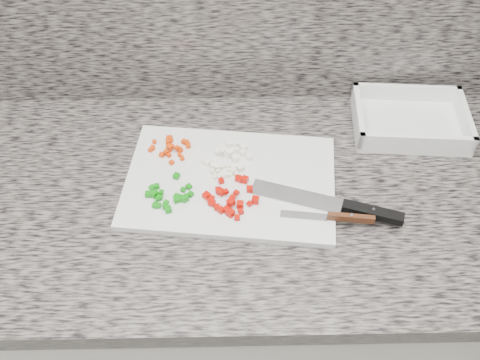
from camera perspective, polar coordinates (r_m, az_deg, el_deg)
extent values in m
cube|color=silver|center=(1.49, -0.25, -12.76)|extent=(3.92, 0.62, 0.86)
cube|color=#645E58|center=(1.11, -0.33, -1.68)|extent=(3.96, 0.64, 0.04)
cube|color=silver|center=(1.10, -1.06, -0.16)|extent=(0.46, 0.33, 0.01)
cube|color=red|center=(1.18, -7.60, 4.39)|extent=(0.01, 0.01, 0.01)
cube|color=red|center=(1.15, -8.34, 2.68)|extent=(0.01, 0.01, 0.01)
cube|color=red|center=(1.19, -7.46, 4.56)|extent=(0.01, 0.01, 0.01)
cube|color=red|center=(1.14, -6.20, 2.32)|extent=(0.01, 0.01, 0.01)
cube|color=red|center=(1.16, -7.55, 3.27)|extent=(0.01, 0.01, 0.01)
cube|color=red|center=(1.16, -6.42, 3.21)|extent=(0.01, 0.01, 0.01)
cube|color=red|center=(1.15, -6.75, 3.43)|extent=(0.01, 0.01, 0.01)
cube|color=red|center=(1.17, -5.64, 3.96)|extent=(0.01, 0.01, 0.01)
cube|color=red|center=(1.17, -9.30, 3.43)|extent=(0.01, 0.01, 0.01)
cube|color=red|center=(1.16, -7.32, 3.57)|extent=(0.01, 0.01, 0.01)
cube|color=red|center=(1.13, -7.31, 1.87)|extent=(0.01, 0.01, 0.01)
cube|color=red|center=(1.16, -5.53, 3.67)|extent=(0.01, 0.01, 0.01)
cube|color=red|center=(1.15, -6.46, 2.71)|extent=(0.01, 0.01, 0.01)
cube|color=red|center=(1.18, -7.70, 4.05)|extent=(0.01, 0.01, 0.01)
cube|color=red|center=(1.15, -7.60, 2.65)|extent=(0.01, 0.01, 0.01)
cube|color=red|center=(1.17, -9.53, 3.19)|extent=(0.01, 0.01, 0.01)
cube|color=red|center=(1.18, -7.41, 4.21)|extent=(0.01, 0.01, 0.01)
cube|color=red|center=(1.15, -7.90, 3.01)|extent=(0.01, 0.01, 0.01)
cube|color=red|center=(1.18, -9.12, 4.07)|extent=(0.01, 0.01, 0.01)
cube|color=red|center=(1.15, -7.54, 3.49)|extent=(0.02, 0.02, 0.01)
cube|color=red|center=(1.17, -5.98, 4.09)|extent=(0.01, 0.01, 0.01)
cube|color=white|center=(1.14, 0.33, 2.94)|extent=(0.02, 0.02, 0.01)
cube|color=white|center=(1.13, 1.02, 2.47)|extent=(0.01, 0.01, 0.01)
cube|color=white|center=(1.13, -3.74, 2.20)|extent=(0.01, 0.01, 0.01)
cube|color=white|center=(1.13, -0.51, 2.31)|extent=(0.02, 0.02, 0.01)
cube|color=white|center=(1.11, -2.42, 1.43)|extent=(0.01, 0.01, 0.01)
cube|color=white|center=(1.15, 0.39, 3.45)|extent=(0.02, 0.02, 0.01)
cube|color=white|center=(1.12, -2.86, 1.54)|extent=(0.01, 0.01, 0.01)
cube|color=white|center=(1.11, 0.04, 1.34)|extent=(0.02, 0.02, 0.01)
cube|color=white|center=(1.16, -1.09, 3.88)|extent=(0.02, 0.02, 0.01)
cube|color=white|center=(1.12, -3.48, 1.80)|extent=(0.01, 0.01, 0.01)
cube|color=white|center=(1.11, -0.73, 0.97)|extent=(0.01, 0.01, 0.01)
cube|color=white|center=(1.15, -2.48, 3.03)|extent=(0.01, 0.01, 0.01)
cube|color=white|center=(1.15, -2.35, 3.16)|extent=(0.01, 0.01, 0.01)
cube|color=white|center=(1.13, -1.94, 3.07)|extent=(0.01, 0.01, 0.01)
cube|color=white|center=(1.10, -1.44, 0.57)|extent=(0.01, 0.01, 0.01)
cube|color=white|center=(1.13, -3.67, 2.13)|extent=(0.01, 0.01, 0.01)
cube|color=white|center=(1.13, -1.09, 2.91)|extent=(0.01, 0.01, 0.01)
cube|color=white|center=(1.16, -0.49, 3.87)|extent=(0.01, 0.01, 0.01)
cube|color=white|center=(1.16, 0.26, 3.70)|extent=(0.02, 0.02, 0.01)
cube|color=white|center=(1.13, -2.63, 1.99)|extent=(0.01, 0.01, 0.01)
cube|color=white|center=(1.15, -0.41, 3.17)|extent=(0.01, 0.01, 0.01)
cube|color=#0C7D0B|center=(1.07, -5.77, -1.75)|extent=(0.01, 0.01, 0.01)
cube|color=#0C7D0B|center=(1.07, -8.77, -2.00)|extent=(0.01, 0.01, 0.01)
cube|color=#0C7D0B|center=(1.07, -6.64, -1.74)|extent=(0.01, 0.01, 0.01)
cube|color=#0C7D0B|center=(1.07, -5.30, -1.51)|extent=(0.01, 0.01, 0.01)
cube|color=#0C7D0B|center=(1.08, -9.19, -1.50)|extent=(0.02, 0.02, 0.01)
cube|color=#0C7D0B|center=(1.06, -8.68, -2.72)|extent=(0.01, 0.01, 0.01)
cube|color=#0C7D0B|center=(1.07, -8.38, -1.29)|extent=(0.01, 0.01, 0.01)
cube|color=#0C7D0B|center=(1.06, -6.80, -2.11)|extent=(0.01, 0.01, 0.01)
cube|color=#0C7D0B|center=(1.06, -7.89, -2.40)|extent=(0.01, 0.01, 0.01)
cube|color=#0C7D0B|center=(1.09, -8.86, -0.65)|extent=(0.01, 0.01, 0.01)
cube|color=#0C7D0B|center=(1.07, -8.54, -1.79)|extent=(0.01, 0.01, 0.01)
cube|color=#0C7D0B|center=(1.08, -9.76, -1.50)|extent=(0.01, 0.01, 0.01)
cube|color=#0C7D0B|center=(1.10, -6.79, 0.44)|extent=(0.02, 0.02, 0.01)
cube|color=#0C7D0B|center=(1.05, -7.67, -3.12)|extent=(0.02, 0.02, 0.01)
cube|color=#0C7D0B|center=(1.07, -6.78, -1.73)|extent=(0.01, 0.01, 0.01)
cube|color=#0C7D0B|center=(1.06, -9.02, -2.67)|extent=(0.01, 0.01, 0.01)
cube|color=#0C7D0B|center=(1.08, -9.00, -1.34)|extent=(0.01, 0.01, 0.01)
cube|color=#0C7D0B|center=(1.08, -6.09, -1.04)|extent=(0.01, 0.01, 0.01)
cube|color=#0C7D0B|center=(1.09, -9.35, -0.81)|extent=(0.02, 0.02, 0.01)
cube|color=#0C7D0B|center=(1.06, -6.11, -1.98)|extent=(0.01, 0.01, 0.01)
cube|color=#0C7D0B|center=(1.06, -5.92, -1.98)|extent=(0.02, 0.02, 0.01)
cube|color=#0C7D0B|center=(1.06, -8.03, -2.81)|extent=(0.01, 0.01, 0.01)
cube|color=#0C7D0B|center=(1.08, -5.49, -0.71)|extent=(0.01, 0.01, 0.01)
cube|color=#0C7D0B|center=(1.07, -6.53, -1.90)|extent=(0.01, 0.01, 0.01)
cube|color=#BC0B02|center=(1.07, 1.03, -0.95)|extent=(0.01, 0.01, 0.01)
cube|color=#BC0B02|center=(1.05, 1.65, -2.15)|extent=(0.02, 0.02, 0.01)
cube|color=#BC0B02|center=(1.03, -0.31, -4.03)|extent=(0.01, 0.01, 0.01)
cube|color=#BC0B02|center=(1.05, -2.47, -2.90)|extent=(0.01, 0.01, 0.01)
cube|color=#BC0B02|center=(1.09, -0.24, 0.19)|extent=(0.01, 0.01, 0.01)
cube|color=#BC0B02|center=(1.06, -1.53, -1.23)|extent=(0.01, 0.01, 0.01)
cube|color=#BC0B02|center=(1.09, 0.03, 0.09)|extent=(0.02, 0.02, 0.01)
cube|color=#BC0B02|center=(1.06, -3.12, -2.23)|extent=(0.02, 0.02, 0.01)
cube|color=#BC0B02|center=(1.03, -1.01, -3.55)|extent=(0.02, 0.02, 0.01)
cube|color=#BC0B02|center=(1.04, -2.03, -3.22)|extent=(0.02, 0.02, 0.01)
cube|color=#BC0B02|center=(1.05, 1.02, -2.54)|extent=(0.01, 0.01, 0.01)
cube|color=#BC0B02|center=(1.06, -3.04, -2.01)|extent=(0.01, 0.01, 0.01)
cube|color=#BC0B02|center=(1.06, -3.60, -1.65)|extent=(0.02, 0.02, 0.01)
cube|color=#BC0B02|center=(1.07, -2.05, -1.27)|extent=(0.02, 0.02, 0.01)
cube|color=#BC0B02|center=(1.04, -1.00, -2.41)|extent=(0.02, 0.02, 0.01)
cube|color=#BC0B02|center=(1.06, -0.84, -1.92)|extent=(0.01, 0.01, 0.01)
cube|color=#BC0B02|center=(1.05, -3.02, -2.46)|extent=(0.02, 0.02, 0.01)
cube|color=#BC0B02|center=(1.07, -2.28, -1.22)|extent=(0.01, 0.01, 0.01)
cube|color=#BC0B02|center=(1.04, -1.44, -3.20)|extent=(0.02, 0.02, 0.01)
cube|color=#BC0B02|center=(1.07, -2.36, -1.06)|extent=(0.01, 0.01, 0.01)
cube|color=#BC0B02|center=(1.09, -2.03, -0.09)|extent=(0.01, 0.01, 0.01)
cube|color=#BC0B02|center=(1.06, -0.39, -1.37)|extent=(0.01, 0.01, 0.01)
cube|color=#BC0B02|center=(1.04, 0.07, -3.38)|extent=(0.01, 0.01, 0.01)
cube|color=#BC0B02|center=(1.09, 0.53, 0.03)|extent=(0.02, 0.02, 0.01)
cube|color=#BC0B02|center=(1.05, 0.01, -2.63)|extent=(0.01, 0.01, 0.01)
cube|color=#BC0B02|center=(1.06, -0.83, -2.28)|extent=(0.01, 0.01, 0.01)
cube|color=#FAF2C1|center=(1.12, -1.29, 1.43)|extent=(0.01, 0.01, 0.01)
cube|color=#FAF2C1|center=(1.11, -2.97, 0.96)|extent=(0.01, 0.01, 0.01)
cube|color=#FAF2C1|center=(1.10, -1.05, 0.60)|extent=(0.01, 0.01, 0.01)
cube|color=#FAF2C1|center=(1.11, -0.75, 1.15)|extent=(0.01, 0.01, 0.01)
cube|color=#FAF2C1|center=(1.10, -1.80, 0.40)|extent=(0.01, 0.01, 0.01)
cube|color=#FAF2C1|center=(1.12, -1.89, 1.43)|extent=(0.01, 0.01, 0.01)
cube|color=#FAF2C1|center=(1.10, -2.70, 0.37)|extent=(0.01, 0.01, 0.01)
cube|color=#FAF2C1|center=(1.11, -1.23, 1.06)|extent=(0.01, 0.01, 0.01)
cube|color=#FAF2C1|center=(1.10, -0.40, 0.67)|extent=(0.01, 0.01, 0.01)
cube|color=#FAF2C1|center=(1.11, -2.38, 0.95)|extent=(0.01, 0.01, 0.01)
cube|color=#FAF2C1|center=(1.11, -2.75, 0.70)|extent=(0.01, 0.01, 0.01)
cube|color=silver|center=(1.07, 6.03, -1.77)|extent=(0.19, 0.10, 0.00)
cube|color=black|center=(1.07, 13.97, -3.36)|extent=(0.12, 0.06, 0.02)
cylinder|color=silver|center=(1.06, 14.06, -3.06)|extent=(0.01, 0.01, 0.00)
cube|color=silver|center=(1.04, 6.78, -3.81)|extent=(0.09, 0.03, 0.00)
cube|color=#4B2312|center=(1.05, 11.74, -3.97)|extent=(0.09, 0.02, 0.02)
cylinder|color=silver|center=(1.04, 11.82, -3.67)|extent=(0.01, 0.01, 0.00)
cube|color=white|center=(1.28, 17.52, 5.61)|extent=(0.26, 0.20, 0.01)
cube|color=white|center=(1.33, 17.25, 8.90)|extent=(0.25, 0.03, 0.04)
cube|color=white|center=(1.21, 18.38, 3.78)|extent=(0.25, 0.03, 0.04)
cube|color=white|center=(1.30, 22.85, 6.06)|extent=(0.03, 0.18, 0.04)
cube|color=white|center=(1.24, 12.47, 6.83)|extent=(0.03, 0.18, 0.04)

